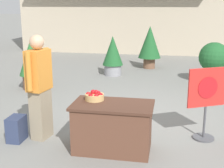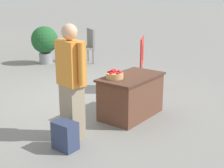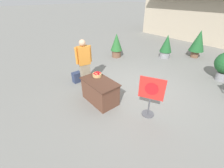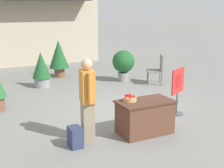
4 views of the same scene
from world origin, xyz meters
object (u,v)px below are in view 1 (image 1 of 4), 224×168
at_px(backpack, 17,129).
at_px(potted_plant_near_left, 113,55).
at_px(potted_plant_near_right, 214,59).
at_px(potted_plant_far_left, 31,63).
at_px(poster_board, 206,100).
at_px(person_visitor, 39,87).
at_px(potted_plant_far_right, 150,44).
at_px(apple_basket, 95,96).
at_px(display_table, 113,127).

distance_m(backpack, potted_plant_near_left, 5.23).
relative_size(potted_plant_near_right, potted_plant_far_left, 0.91).
bearing_deg(poster_board, potted_plant_far_left, -147.86).
xyz_separation_m(backpack, poster_board, (3.09, 0.66, 0.49)).
height_order(potted_plant_near_right, potted_plant_far_left, potted_plant_far_left).
bearing_deg(poster_board, potted_plant_near_right, 143.79).
xyz_separation_m(poster_board, potted_plant_near_left, (-2.41, 4.51, -0.03)).
bearing_deg(poster_board, person_visitor, -108.07).
height_order(backpack, potted_plant_far_right, potted_plant_far_right).
distance_m(apple_basket, backpack, 1.46).
relative_size(display_table, poster_board, 1.01).
relative_size(potted_plant_far_right, potted_plant_near_right, 1.26).
relative_size(person_visitor, poster_board, 1.43).
xyz_separation_m(poster_board, potted_plant_near_right, (0.60, 3.99, 0.02)).
bearing_deg(person_visitor, potted_plant_near_left, 96.59).
bearing_deg(potted_plant_near_left, poster_board, -61.89).
bearing_deg(potted_plant_near_left, backpack, -97.49).
relative_size(potted_plant_near_left, potted_plant_far_left, 0.97).
xyz_separation_m(backpack, potted_plant_far_left, (-1.14, 3.13, 0.50)).
relative_size(display_table, potted_plant_far_right, 0.83).
bearing_deg(apple_basket, potted_plant_far_left, 129.24).
bearing_deg(backpack, potted_plant_far_left, 110.09).
bearing_deg(backpack, potted_plant_far_right, 74.95).
bearing_deg(potted_plant_near_right, potted_plant_far_right, 136.28).
bearing_deg(apple_basket, potted_plant_far_right, 86.19).
relative_size(poster_board, potted_plant_near_right, 1.04).
bearing_deg(person_visitor, display_table, -0.00).
height_order(apple_basket, backpack, apple_basket).
height_order(potted_plant_far_right, potted_plant_near_right, potted_plant_far_right).
relative_size(display_table, potted_plant_far_left, 0.96).
distance_m(person_visitor, potted_plant_near_right, 5.56).
bearing_deg(apple_basket, person_visitor, 174.44).
bearing_deg(potted_plant_far_right, potted_plant_far_left, -130.58).
bearing_deg(potted_plant_far_left, poster_board, -30.27).
bearing_deg(potted_plant_near_right, poster_board, -98.62).
distance_m(display_table, apple_basket, 0.56).
bearing_deg(person_visitor, backpack, -141.05).
relative_size(apple_basket, poster_board, 0.24).
xyz_separation_m(backpack, potted_plant_near_right, (3.69, 4.64, 0.50)).
xyz_separation_m(potted_plant_near_left, potted_plant_far_left, (-1.82, -2.04, 0.04)).
relative_size(apple_basket, backpack, 0.72).
height_order(apple_basket, potted_plant_near_left, potted_plant_near_left).
distance_m(display_table, potted_plant_far_right, 6.55).
bearing_deg(potted_plant_near_left, potted_plant_far_left, -131.78).
bearing_deg(apple_basket, potted_plant_near_left, 97.25).
height_order(backpack, potted_plant_near_left, potted_plant_near_left).
height_order(apple_basket, potted_plant_far_left, potted_plant_far_left).
xyz_separation_m(backpack, potted_plant_near_left, (0.68, 5.17, 0.46)).
relative_size(display_table, potted_plant_near_left, 0.99).
height_order(person_visitor, potted_plant_far_left, person_visitor).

